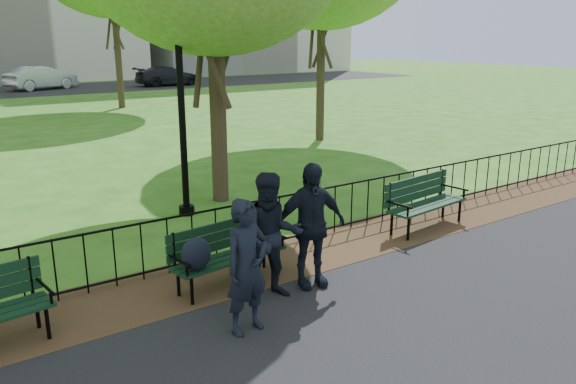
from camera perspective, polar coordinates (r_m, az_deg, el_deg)
ground at (r=7.57m, az=1.39°, el=-11.62°), size 120.00×120.00×0.00m
dirt_strip at (r=8.70m, az=-4.50°, el=-7.80°), size 60.00×1.60×0.01m
iron_fence at (r=8.94m, az=-6.20°, el=-3.87°), size 24.06×0.06×1.00m
park_bench_main at (r=7.83m, az=-7.71°, el=-5.88°), size 1.77×0.72×0.98m
park_bench_right_a at (r=10.66m, az=13.57°, el=-0.47°), size 1.88×0.76×1.04m
lamppost at (r=11.02m, az=-10.77°, el=8.50°), size 0.36×0.36×3.96m
person_left at (r=6.67m, az=-4.20°, el=-7.59°), size 0.65×0.48×1.65m
person_mid at (r=7.49m, az=-1.66°, el=-4.54°), size 0.95×0.73×1.75m
person_right at (r=7.84m, az=2.27°, el=-3.41°), size 1.12×0.66×1.80m
sedan_silver at (r=41.55m, az=-23.77°, el=10.57°), size 4.95×3.26×1.54m
sedan_dark at (r=42.15m, az=-12.08°, el=11.45°), size 4.70×1.94×1.36m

